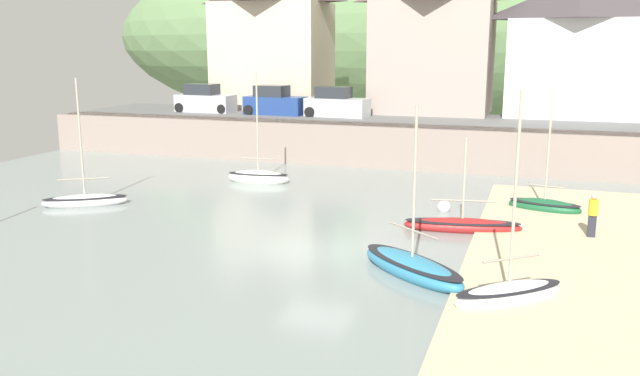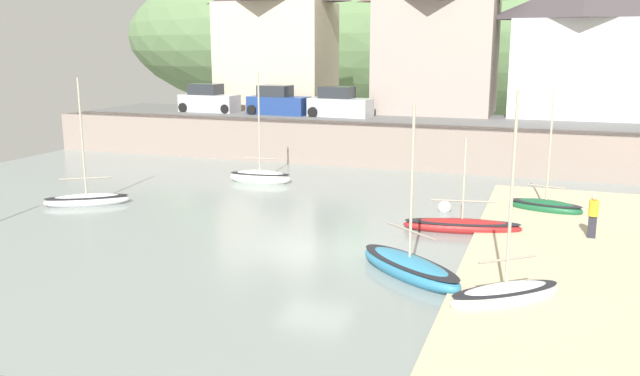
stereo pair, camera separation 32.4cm
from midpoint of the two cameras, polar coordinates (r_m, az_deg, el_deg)
The scene contains 16 objects.
quay_seawall at distance 39.39m, azimuth 7.80°, elevation 3.86°, with size 48.00×9.40×2.40m.
hillside_backdrop at distance 76.72m, azimuth 11.06°, elevation 12.73°, with size 80.00×44.00×22.83m.
waterfront_building_left at distance 49.92m, azimuth -4.28°, elevation 12.57°, with size 8.20×5.77×9.73m.
waterfront_building_centre at distance 46.62m, azimuth 9.51°, elevation 12.41°, with size 8.11×6.05×9.63m.
waterfront_building_right at distance 46.01m, azimuth 20.90°, elevation 11.25°, with size 8.50×4.74×8.73m.
fishing_boat_green at distance 31.32m, azimuth -19.84°, elevation -0.97°, with size 3.61×2.83×5.77m.
rowboat_small_beached at distance 19.22m, azimuth 15.48°, elevation -8.70°, with size 3.28×2.99×6.03m.
sailboat_blue_trim at distance 20.84m, azimuth 7.48°, elevation -6.74°, with size 4.22×3.77×5.45m.
sailboat_far_left at distance 34.56m, azimuth -5.60°, elevation 0.97°, with size 3.38×1.28×5.91m.
sailboat_white_hull at distance 29.96m, azimuth 18.46°, elevation -1.43°, with size 3.24×1.81×5.29m.
sailboat_tall_mast at distance 26.05m, azimuth 11.80°, elevation -3.14°, with size 4.60×1.83×3.76m.
parked_car_near_slipway at distance 47.46m, azimuth -10.08°, elevation 7.44°, with size 4.15×1.82×1.95m.
parked_car_by_wall at distance 45.17m, azimuth -4.14°, elevation 7.36°, with size 4.20×1.97×1.95m.
parked_car_end_of_row at distance 43.66m, azimuth 1.20°, elevation 7.22°, with size 4.23×2.04×1.95m.
person_on_slipway at distance 26.08m, azimuth 22.10°, elevation -2.03°, with size 0.34×0.34×1.62m.
mooring_buoy at distance 28.96m, azimuth 10.30°, elevation -1.62°, with size 0.58×0.58×0.58m.
Camera 1 is at (7.18, -20.84, 6.99)m, focal length 37.18 mm.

